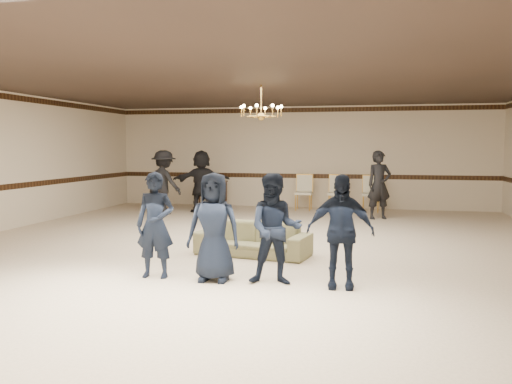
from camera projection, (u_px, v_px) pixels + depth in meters
The scene contains 16 objects.
room at pixel (250, 164), 10.12m from camera, with size 12.01×14.01×3.21m.
chair_rail at pixel (300, 176), 16.96m from camera, with size 12.00×0.02×0.14m, color #382110.
crown_molding at pixel (301, 110), 16.79m from camera, with size 12.00×0.02×0.14m, color #382110.
chandelier at pixel (261, 101), 10.98m from camera, with size 0.94×0.94×0.89m, color gold, non-canonical shape.
boy_a at pixel (155, 225), 7.86m from camera, with size 0.57×0.37×1.57m, color black.
boy_b at pixel (214, 227), 7.66m from camera, with size 0.77×0.50×1.57m, color black.
boy_c at pixel (275, 229), 7.47m from camera, with size 0.76×0.59×1.57m, color black.
boy_d at pixel (340, 231), 7.27m from camera, with size 0.92×0.38×1.57m, color black.
settee at pixel (253, 239), 9.50m from camera, with size 2.01×0.79×0.59m, color #807D55.
adult_left at pixel (164, 182), 15.23m from camera, with size 1.18×0.68×1.83m, color black.
adult_mid at pixel (202, 181), 15.72m from camera, with size 1.69×0.54×1.83m, color black.
adult_right at pixel (379, 185), 14.22m from camera, with size 0.67×0.44×1.83m, color black.
banquet_chair_left at pixel (303, 193), 16.21m from camera, with size 0.52×0.52×1.07m, color beige, non-canonical shape.
banquet_chair_mid at pixel (337, 193), 15.99m from camera, with size 0.52×0.52×1.07m, color beige, non-canonical shape.
banquet_chair_right at pixel (371, 194), 15.78m from camera, with size 0.52×0.52×1.07m, color beige, non-canonical shape.
console_table at pixel (211, 194), 17.07m from camera, with size 1.01×0.43×0.85m, color #331D11.
Camera 1 is at (2.32, -9.86, 1.94)m, focal length 37.46 mm.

